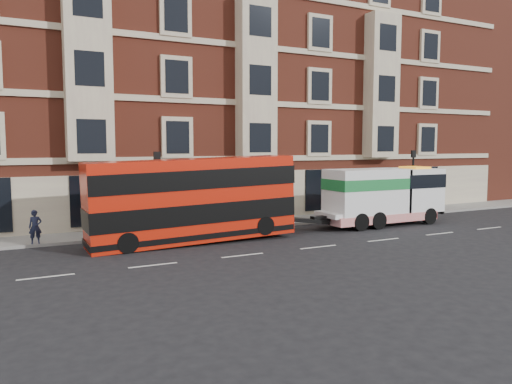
{
  "coord_description": "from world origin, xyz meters",
  "views": [
    {
      "loc": [
        -13.27,
        -19.48,
        4.8
      ],
      "look_at": [
        -1.29,
        4.0,
        2.36
      ],
      "focal_mm": 35.0,
      "sensor_mm": 36.0,
      "label": 1
    }
  ],
  "objects": [
    {
      "name": "ground",
      "position": [
        0.0,
        0.0,
        0.0
      ],
      "size": [
        120.0,
        120.0,
        0.0
      ],
      "primitive_type": "plane",
      "color": "black",
      "rests_on": "ground"
    },
    {
      "name": "sidewalk",
      "position": [
        0.0,
        7.5,
        0.07
      ],
      "size": [
        90.0,
        3.0,
        0.15
      ],
      "primitive_type": "cube",
      "color": "slate",
      "rests_on": "ground"
    },
    {
      "name": "victorian_terrace",
      "position": [
        0.5,
        15.0,
        10.07
      ],
      "size": [
        45.0,
        12.0,
        20.4
      ],
      "color": "maroon",
      "rests_on": "ground"
    },
    {
      "name": "filler_east",
      "position": [
        32.0,
        14.0,
        9.43
      ],
      "size": [
        18.0,
        10.0,
        19.0
      ],
      "color": "maroon",
      "rests_on": "ground"
    },
    {
      "name": "lamp_post_west",
      "position": [
        -6.0,
        6.2,
        2.68
      ],
      "size": [
        0.35,
        0.15,
        4.35
      ],
      "color": "black",
      "rests_on": "sidewalk"
    },
    {
      "name": "lamp_post_east",
      "position": [
        12.0,
        6.2,
        2.68
      ],
      "size": [
        0.35,
        0.15,
        4.35
      ],
      "color": "black",
      "rests_on": "sidewalk"
    },
    {
      "name": "double_decker_bus",
      "position": [
        -4.91,
        3.77,
        2.21
      ],
      "size": [
        10.3,
        2.36,
        4.17
      ],
      "color": "red",
      "rests_on": "ground"
    },
    {
      "name": "tow_truck",
      "position": [
        7.14,
        3.77,
        1.82
      ],
      "size": [
        8.25,
        2.44,
        3.44
      ],
      "color": "white",
      "rests_on": "ground"
    },
    {
      "name": "pedestrian",
      "position": [
        -11.98,
        6.18,
        0.96
      ],
      "size": [
        0.59,
        0.39,
        1.62
      ],
      "primitive_type": "imported",
      "rotation": [
        0.0,
        0.0,
        -0.01
      ],
      "color": "#1A1E34",
      "rests_on": "sidewalk"
    }
  ]
}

